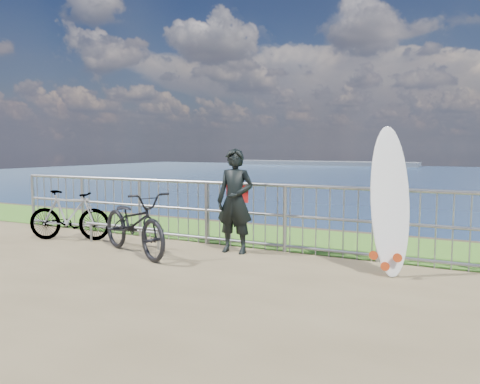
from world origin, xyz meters
The scene contains 8 objects.
grass_strip centered at (0.00, 2.70, 0.01)m, with size 120.00×120.00×0.00m, color #3C7821.
seascape centered at (-43.75, 147.49, -4.03)m, with size 260.00×260.00×5.00m.
railing centered at (0.02, 1.60, 0.58)m, with size 10.06×0.10×1.13m.
surfer centered at (0.29, 1.20, 0.85)m, with size 0.62×0.41×1.70m, color black.
surfboard centered at (2.75, 0.98, 0.93)m, with size 0.68×0.66×2.02m.
bicycle_near centered at (-1.08, 0.33, 0.51)m, with size 0.68×1.95×1.03m, color black.
bicycle_far centered at (-2.92, 0.70, 0.46)m, with size 0.44×1.55×0.93m, color black.
bike_rack centered at (-1.72, 0.79, 0.30)m, with size 1.72×0.05×0.36m.
Camera 1 is at (3.81, -5.47, 1.71)m, focal length 35.00 mm.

